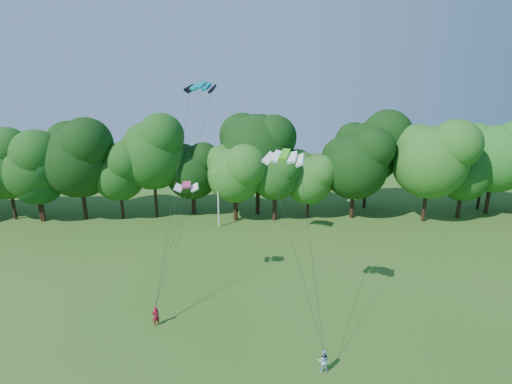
{
  "coord_description": "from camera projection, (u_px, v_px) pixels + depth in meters",
  "views": [
    {
      "loc": [
        -0.17,
        -14.43,
        18.05
      ],
      "look_at": [
        0.25,
        13.0,
        10.0
      ],
      "focal_mm": 28.0,
      "sensor_mm": 36.0,
      "label": 1
    }
  ],
  "objects": [
    {
      "name": "kite_pink",
      "position": [
        186.0,
        185.0,
        31.86
      ],
      "size": [
        1.99,
        1.04,
        0.38
      ],
      "rotation": [
        0.0,
        0.0,
        0.05
      ],
      "color": "#C5366F",
      "rests_on": "ground"
    },
    {
      "name": "tree_back_center",
      "position": [
        258.0,
        145.0,
        51.66
      ],
      "size": [
        10.33,
        10.33,
        15.03
      ],
      "color": "#331E13",
      "rests_on": "ground"
    },
    {
      "name": "tree_back_west",
      "position": [
        37.0,
        172.0,
        49.49
      ],
      "size": [
        7.14,
        7.14,
        10.39
      ],
      "color": "#302013",
      "rests_on": "ground"
    },
    {
      "name": "tree_back_east",
      "position": [
        496.0,
        149.0,
        51.76
      ],
      "size": [
        9.73,
        9.73,
        14.15
      ],
      "color": "black",
      "rests_on": "ground"
    },
    {
      "name": "kite_flyer_left",
      "position": [
        156.0,
        316.0,
        29.78
      ],
      "size": [
        0.68,
        0.62,
        1.55
      ],
      "primitive_type": "imported",
      "rotation": [
        0.0,
        0.0,
        3.69
      ],
      "color": "#A3152A",
      "rests_on": "ground"
    },
    {
      "name": "kite_teal",
      "position": [
        201.0,
        85.0,
        34.69
      ],
      "size": [
        2.96,
        2.14,
        0.62
      ],
      "rotation": [
        0.0,
        0.0,
        -0.39
      ],
      "color": "#047C91",
      "rests_on": "ground"
    },
    {
      "name": "kite_green",
      "position": [
        284.0,
        154.0,
        26.23
      ],
      "size": [
        2.92,
        2.04,
        0.62
      ],
      "rotation": [
        0.0,
        0.0,
        -0.35
      ],
      "color": "green",
      "rests_on": "ground"
    },
    {
      "name": "kite_flyer_right",
      "position": [
        323.0,
        360.0,
        25.15
      ],
      "size": [
        0.78,
        0.62,
        1.52
      ],
      "primitive_type": "imported",
      "rotation": [
        0.0,
        0.0,
        3.08
      ],
      "color": "#A3C7E2",
      "rests_on": "ground"
    },
    {
      "name": "utility_pole",
      "position": [
        218.0,
        198.0,
        48.44
      ],
      "size": [
        1.43,
        0.18,
        7.14
      ],
      "rotation": [
        0.0,
        0.0,
        -0.07
      ],
      "color": "silver",
      "rests_on": "ground"
    }
  ]
}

